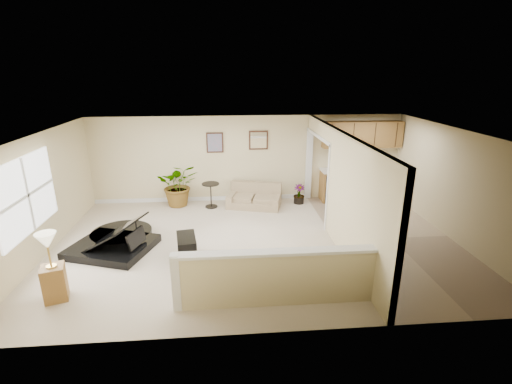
{
  "coord_description": "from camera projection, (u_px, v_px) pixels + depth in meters",
  "views": [
    {
      "loc": [
        -0.66,
        -7.55,
        3.74
      ],
      "look_at": [
        0.01,
        0.4,
        1.09
      ],
      "focal_mm": 26.0,
      "sensor_mm": 36.0,
      "label": 1
    }
  ],
  "objects": [
    {
      "name": "floor",
      "position": [
        257.0,
        243.0,
        8.38
      ],
      "size": [
        9.0,
        9.0,
        0.0
      ],
      "primitive_type": "plane",
      "color": "#BDAD93",
      "rests_on": "ground"
    },
    {
      "name": "back_wall",
      "position": [
        248.0,
        159.0,
        10.82
      ],
      "size": [
        9.0,
        0.04,
        2.5
      ],
      "primitive_type": "cube",
      "color": "#CAB989",
      "rests_on": "floor"
    },
    {
      "name": "front_wall",
      "position": [
        276.0,
        258.0,
        5.15
      ],
      "size": [
        9.0,
        0.04,
        2.5
      ],
      "primitive_type": "cube",
      "color": "#CAB989",
      "rests_on": "floor"
    },
    {
      "name": "left_wall",
      "position": [
        40.0,
        197.0,
        7.62
      ],
      "size": [
        0.04,
        6.0,
        2.5
      ],
      "primitive_type": "cube",
      "color": "#CAB989",
      "rests_on": "floor"
    },
    {
      "name": "right_wall",
      "position": [
        456.0,
        185.0,
        8.34
      ],
      "size": [
        0.04,
        6.0,
        2.5
      ],
      "primitive_type": "cube",
      "color": "#CAB989",
      "rests_on": "floor"
    },
    {
      "name": "ceiling",
      "position": [
        257.0,
        133.0,
        7.59
      ],
      "size": [
        9.0,
        6.0,
        0.04
      ],
      "primitive_type": "cube",
      "color": "silver",
      "rests_on": "back_wall"
    },
    {
      "name": "kitchen_vinyl",
      "position": [
        391.0,
        238.0,
        8.63
      ],
      "size": [
        2.7,
        6.0,
        0.01
      ],
      "primitive_type": "cube",
      "color": "tan",
      "rests_on": "floor"
    },
    {
      "name": "interior_partition",
      "position": [
        335.0,
        186.0,
        8.38
      ],
      "size": [
        0.18,
        5.99,
        2.5
      ],
      "color": "#CAB989",
      "rests_on": "floor"
    },
    {
      "name": "pony_half_wall",
      "position": [
        274.0,
        277.0,
        6.04
      ],
      "size": [
        3.42,
        0.22,
        1.0
      ],
      "color": "#CAB989",
      "rests_on": "floor"
    },
    {
      "name": "left_window",
      "position": [
        26.0,
        195.0,
        7.09
      ],
      "size": [
        0.05,
        2.15,
        1.45
      ],
      "primitive_type": "cube",
      "color": "white",
      "rests_on": "left_wall"
    },
    {
      "name": "wall_art_left",
      "position": [
        215.0,
        143.0,
        10.56
      ],
      "size": [
        0.48,
        0.04,
        0.58
      ],
      "color": "#371E14",
      "rests_on": "back_wall"
    },
    {
      "name": "wall_mirror",
      "position": [
        258.0,
        140.0,
        10.64
      ],
      "size": [
        0.55,
        0.04,
        0.55
      ],
      "color": "#371E14",
      "rests_on": "back_wall"
    },
    {
      "name": "kitchen_cabinets",
      "position": [
        356.0,
        171.0,
        10.94
      ],
      "size": [
        2.36,
        0.65,
        2.33
      ],
      "color": "brown",
      "rests_on": "floor"
    },
    {
      "name": "piano",
      "position": [
        109.0,
        221.0,
        7.99
      ],
      "size": [
        2.23,
        2.21,
        1.53
      ],
      "rotation": [
        0.0,
        0.0,
        -0.33
      ],
      "color": "black",
      "rests_on": "floor"
    },
    {
      "name": "piano_bench",
      "position": [
        187.0,
        247.0,
        7.64
      ],
      "size": [
        0.48,
        0.78,
        0.49
      ],
      "primitive_type": "cube",
      "rotation": [
        0.0,
        0.0,
        0.15
      ],
      "color": "black",
      "rests_on": "floor"
    },
    {
      "name": "loveseat",
      "position": [
        254.0,
        195.0,
        10.57
      ],
      "size": [
        1.68,
        1.2,
        0.84
      ],
      "rotation": [
        0.0,
        0.0,
        -0.26
      ],
      "color": "#9B8A63",
      "rests_on": "floor"
    },
    {
      "name": "accent_table",
      "position": [
        211.0,
        192.0,
        10.43
      ],
      "size": [
        0.49,
        0.49,
        0.71
      ],
      "color": "black",
      "rests_on": "floor"
    },
    {
      "name": "palm_plant",
      "position": [
        179.0,
        185.0,
        10.53
      ],
      "size": [
        1.21,
        1.07,
        1.24
      ],
      "color": "black",
      "rests_on": "floor"
    },
    {
      "name": "small_plant",
      "position": [
        299.0,
        195.0,
        10.8
      ],
      "size": [
        0.35,
        0.35,
        0.57
      ],
      "color": "black",
      "rests_on": "floor"
    },
    {
      "name": "lamp_stand",
      "position": [
        52.0,
        272.0,
        6.19
      ],
      "size": [
        0.46,
        0.46,
        1.23
      ],
      "color": "brown",
      "rests_on": "floor"
    }
  ]
}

